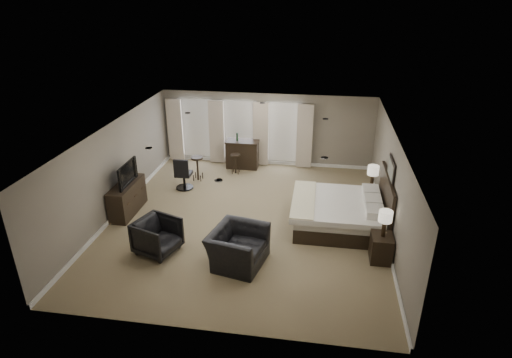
# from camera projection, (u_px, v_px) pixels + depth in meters

# --- Properties ---
(room) EXTENTS (7.60, 8.60, 2.64)m
(room) POSITION_uv_depth(u_px,v_px,m) (246.00, 178.00, 11.41)
(room) COLOR #817252
(room) RESTS_ON ground
(window_bay) EXTENTS (5.25, 0.20, 2.30)m
(window_bay) POSITION_uv_depth(u_px,v_px,m) (239.00, 132.00, 15.29)
(window_bay) COLOR silver
(window_bay) RESTS_ON room
(bed) EXTENTS (2.40, 2.29, 1.53)m
(bed) POSITION_uv_depth(u_px,v_px,m) (343.00, 201.00, 11.35)
(bed) COLOR silver
(bed) RESTS_ON ground
(nightstand_near) EXTENTS (0.49, 0.60, 0.66)m
(nightstand_near) POSITION_uv_depth(u_px,v_px,m) (381.00, 248.00, 10.10)
(nightstand_near) COLOR black
(nightstand_near) RESTS_ON ground
(nightstand_far) EXTENTS (0.41, 0.50, 0.55)m
(nightstand_far) POSITION_uv_depth(u_px,v_px,m) (370.00, 196.00, 12.73)
(nightstand_far) COLOR black
(nightstand_far) RESTS_ON ground
(lamp_near) EXTENTS (0.32, 0.32, 0.66)m
(lamp_near) POSITION_uv_depth(u_px,v_px,m) (385.00, 224.00, 9.83)
(lamp_near) COLOR beige
(lamp_near) RESTS_ON nightstand_near
(lamp_far) EXTENTS (0.33, 0.33, 0.68)m
(lamp_far) POSITION_uv_depth(u_px,v_px,m) (372.00, 177.00, 12.48)
(lamp_far) COLOR beige
(lamp_far) RESTS_ON nightstand_far
(wall_art) EXTENTS (0.04, 0.96, 0.56)m
(wall_art) POSITION_uv_depth(u_px,v_px,m) (391.00, 169.00, 10.79)
(wall_art) COLOR slate
(wall_art) RESTS_ON room
(dresser) EXTENTS (0.50, 1.55, 0.90)m
(dresser) POSITION_uv_depth(u_px,v_px,m) (127.00, 198.00, 12.20)
(dresser) COLOR black
(dresser) RESTS_ON ground
(tv) EXTENTS (0.64, 1.12, 0.15)m
(tv) POSITION_uv_depth(u_px,v_px,m) (125.00, 181.00, 11.98)
(tv) COLOR black
(tv) RESTS_ON dresser
(armchair_near) EXTENTS (1.14, 1.49, 1.16)m
(armchair_near) POSITION_uv_depth(u_px,v_px,m) (238.00, 242.00, 9.89)
(armchair_near) COLOR black
(armchair_near) RESTS_ON ground
(armchair_far) EXTENTS (1.13, 1.17, 0.96)m
(armchair_far) POSITION_uv_depth(u_px,v_px,m) (157.00, 235.00, 10.35)
(armchair_far) COLOR black
(armchair_far) RESTS_ON ground
(bar_counter) EXTENTS (1.16, 0.60, 1.01)m
(bar_counter) POSITION_uv_depth(u_px,v_px,m) (243.00, 154.00, 15.25)
(bar_counter) COLOR black
(bar_counter) RESTS_ON ground
(bar_stool_left) EXTENTS (0.41, 0.41, 0.82)m
(bar_stool_left) POSITION_uv_depth(u_px,v_px,m) (198.00, 168.00, 14.28)
(bar_stool_left) COLOR black
(bar_stool_left) RESTS_ON ground
(bar_stool_right) EXTENTS (0.44, 0.44, 0.71)m
(bar_stool_right) POSITION_uv_depth(u_px,v_px,m) (236.00, 164.00, 14.81)
(bar_stool_right) COLOR black
(bar_stool_right) RESTS_ON ground
(desk_chair) EXTENTS (0.57, 0.57, 1.08)m
(desk_chair) POSITION_uv_depth(u_px,v_px,m) (184.00, 173.00, 13.61)
(desk_chair) COLOR black
(desk_chair) RESTS_ON ground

